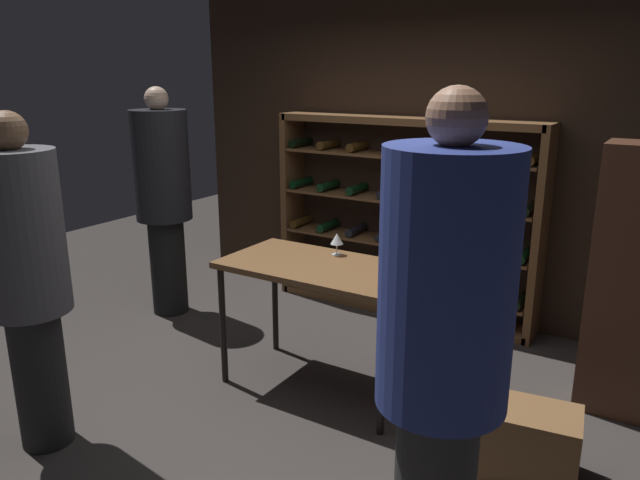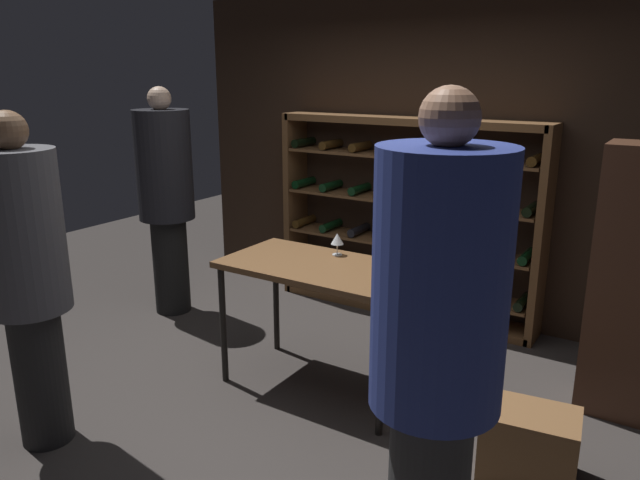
# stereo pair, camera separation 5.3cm
# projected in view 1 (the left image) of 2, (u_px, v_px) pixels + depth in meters

# --- Properties ---
(ground_plane) EXTENTS (9.95, 9.95, 0.00)m
(ground_plane) POSITION_uv_depth(u_px,v_px,m) (295.00, 399.00, 3.94)
(ground_plane) COLOR #383330
(back_wall) EXTENTS (4.59, 0.10, 2.74)m
(back_wall) POSITION_uv_depth(u_px,v_px,m) (422.00, 155.00, 5.19)
(back_wall) COLOR #332319
(back_wall) RESTS_ON ground
(wine_rack) EXTENTS (2.35, 0.32, 1.71)m
(wine_rack) POSITION_uv_depth(u_px,v_px,m) (401.00, 218.00, 5.19)
(wine_rack) COLOR brown
(wine_rack) RESTS_ON ground
(tasting_table) EXTENTS (1.29, 0.70, 0.87)m
(tasting_table) POSITION_uv_depth(u_px,v_px,m) (321.00, 277.00, 3.91)
(tasting_table) COLOR brown
(tasting_table) RESTS_ON ground
(person_guest_blue_shirt) EXTENTS (0.49, 0.49, 2.03)m
(person_guest_blue_shirt) POSITION_uv_depth(u_px,v_px,m) (443.00, 342.00, 2.19)
(person_guest_blue_shirt) COLOR #2F2F2F
(person_guest_blue_shirt) RESTS_ON ground
(person_host_in_suit) EXTENTS (0.44, 0.44, 1.88)m
(person_host_in_suit) POSITION_uv_depth(u_px,v_px,m) (26.00, 271.00, 3.23)
(person_host_in_suit) COLOR black
(person_host_in_suit) RESTS_ON ground
(person_bystander_dark_jacket) EXTENTS (0.47, 0.47, 1.95)m
(person_bystander_dark_jacket) POSITION_uv_depth(u_px,v_px,m) (163.00, 192.00, 5.11)
(person_bystander_dark_jacket) COLOR black
(person_bystander_dark_jacket) RESTS_ON ground
(wine_crate) EXTENTS (0.52, 0.40, 0.37)m
(wine_crate) POSITION_uv_depth(u_px,v_px,m) (531.00, 442.00, 3.18)
(wine_crate) COLOR brown
(wine_crate) RESTS_ON ground
(display_cabinet) EXTENTS (0.44, 0.36, 1.68)m
(display_cabinet) POSITION_uv_depth(u_px,v_px,m) (630.00, 282.00, 3.64)
(display_cabinet) COLOR #4C2D1E
(display_cabinet) RESTS_ON ground
(wine_bottle_red_label) EXTENTS (0.08, 0.08, 0.36)m
(wine_bottle_red_label) POSITION_uv_depth(u_px,v_px,m) (388.00, 245.00, 3.87)
(wine_bottle_red_label) COLOR #4C3314
(wine_bottle_red_label) RESTS_ON tasting_table
(wine_bottle_black_capsule) EXTENTS (0.08, 0.08, 0.32)m
(wine_bottle_black_capsule) POSITION_uv_depth(u_px,v_px,m) (393.00, 264.00, 3.52)
(wine_bottle_black_capsule) COLOR #4C3314
(wine_bottle_black_capsule) RESTS_ON tasting_table
(wine_bottle_gold_foil) EXTENTS (0.09, 0.09, 0.38)m
(wine_bottle_gold_foil) POSITION_uv_depth(u_px,v_px,m) (419.00, 247.00, 3.78)
(wine_bottle_gold_foil) COLOR black
(wine_bottle_gold_foil) RESTS_ON tasting_table
(wine_glass_stemmed_right) EXTENTS (0.09, 0.09, 0.15)m
(wine_glass_stemmed_right) POSITION_uv_depth(u_px,v_px,m) (337.00, 239.00, 4.06)
(wine_glass_stemmed_right) COLOR silver
(wine_glass_stemmed_right) RESTS_ON tasting_table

